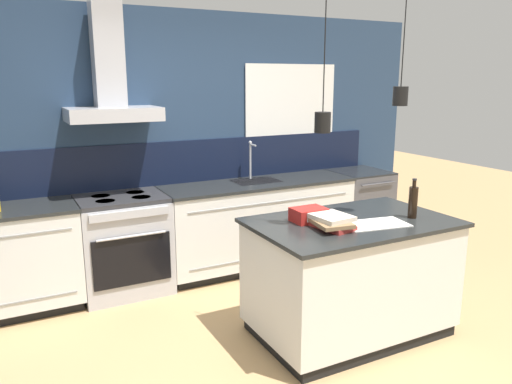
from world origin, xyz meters
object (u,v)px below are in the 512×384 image
object	(u,v)px
book_stack	(331,222)
red_supply_box	(309,215)
bottle_on_island	(413,202)
oven_range	(124,244)
dishwasher	(357,209)

from	to	relation	value
book_stack	red_supply_box	size ratio (longest dim) A/B	1.47
bottle_on_island	book_stack	bearing A→B (deg)	174.74
bottle_on_island	red_supply_box	world-z (taller)	bottle_on_island
oven_range	book_stack	size ratio (longest dim) A/B	2.50
red_supply_box	oven_range	bearing A→B (deg)	126.11
dishwasher	bottle_on_island	distance (m)	2.05
red_supply_box	bottle_on_island	bearing A→B (deg)	-20.63
oven_range	book_stack	bearing A→B (deg)	-56.55
oven_range	red_supply_box	xyz separation A→B (m)	(1.06, -1.45, 0.51)
oven_range	dishwasher	world-z (taller)	same
dishwasher	bottle_on_island	world-z (taller)	bottle_on_island
dishwasher	red_supply_box	distance (m)	2.26
oven_range	red_supply_box	distance (m)	1.87
oven_range	book_stack	world-z (taller)	book_stack
dishwasher	red_supply_box	bearing A→B (deg)	-138.66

